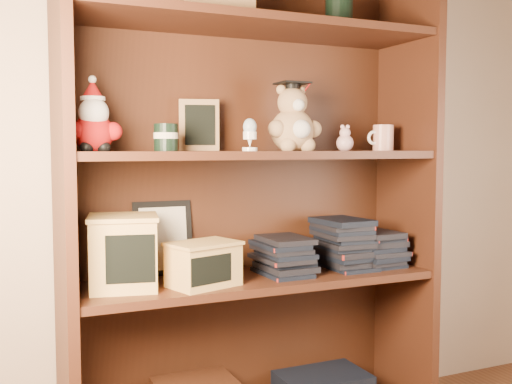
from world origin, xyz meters
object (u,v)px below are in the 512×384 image
grad_teddy_bear (293,124)px  teacher_mug (383,138)px  bookcase (249,204)px  treats_box (123,252)px

grad_teddy_bear → teacher_mug: (0.35, 0.01, -0.04)m
grad_teddy_bear → teacher_mug: grad_teddy_bear is taller
bookcase → treats_box: 0.44m
bookcase → grad_teddy_bear: bookcase is taller
bookcase → teacher_mug: bearing=-6.0°
treats_box → bookcase: bearing=7.0°
bookcase → teacher_mug: size_ratio=15.89×
grad_teddy_bear → teacher_mug: bearing=1.1°
treats_box → teacher_mug: bearing=0.1°
grad_teddy_bear → treats_box: grad_teddy_bear is taller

